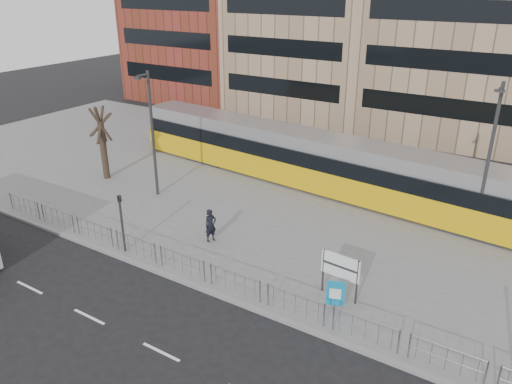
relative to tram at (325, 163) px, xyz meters
The scene contains 13 objects.
ground 13.64m from the tram, 92.00° to the right, with size 120.00×120.00×0.00m, color black.
plaza 2.44m from the tram, 107.54° to the right, with size 64.00×24.00×0.15m, color slate.
kerb 13.58m from the tram, 92.01° to the right, with size 64.00×0.25×0.17m, color gray.
pedestrian_barrier 13.11m from the tram, 83.29° to the right, with size 32.07×0.07×1.10m.
road_markings 17.60m from the tram, 88.27° to the right, with size 62.00×0.12×0.01m, color white.
tram is the anchor object (origin of this frame).
station_sign 12.28m from the tram, 61.72° to the right, with size 1.82×0.23×2.09m.
ad_panel 13.33m from the tram, 62.78° to the right, with size 0.73×0.35×1.44m.
pedestrian 9.96m from the tram, 101.40° to the right, with size 0.66×0.43×1.81m, color black.
traffic_light_west 13.89m from the tram, 111.17° to the right, with size 0.18×0.22×3.10m.
lamp_post_west 11.19m from the tram, 142.47° to the right, with size 0.45×1.04×7.87m.
lamp_post_east 10.42m from the tram, 12.82° to the right, with size 0.45×1.04×8.42m.
bare_tree 15.43m from the tram, 155.14° to the right, with size 4.31×4.31×7.25m.
Camera 1 is at (13.00, -14.68, 12.99)m, focal length 35.00 mm.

